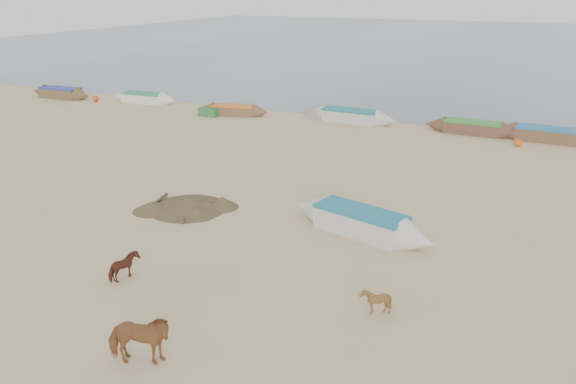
% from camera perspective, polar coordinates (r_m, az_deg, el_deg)
% --- Properties ---
extents(ground, '(140.00, 140.00, 0.00)m').
position_cam_1_polar(ground, '(19.67, -4.84, -6.43)').
color(ground, tan).
rests_on(ground, ground).
extents(sea, '(160.00, 160.00, 0.00)m').
position_cam_1_polar(sea, '(98.05, 19.76, 14.02)').
color(sea, slate).
rests_on(sea, ground).
extents(cow_adult, '(1.82, 1.32, 1.40)m').
position_cam_1_polar(cow_adult, '(14.59, -14.92, -14.34)').
color(cow_adult, brown).
rests_on(cow_adult, ground).
extents(calf_front, '(0.86, 0.80, 0.81)m').
position_cam_1_polar(calf_front, '(16.39, 8.87, -10.89)').
color(calf_front, brown).
rests_on(calf_front, ground).
extents(calf_right, '(0.92, 1.01, 0.88)m').
position_cam_1_polar(calf_right, '(18.61, -16.25, -7.37)').
color(calf_right, '#54271B').
rests_on(calf_right, ground).
extents(near_canoe, '(6.18, 2.84, 0.93)m').
position_cam_1_polar(near_canoe, '(21.29, 7.38, -3.00)').
color(near_canoe, beige).
rests_on(near_canoe, ground).
extents(debris_pile, '(4.06, 4.06, 0.43)m').
position_cam_1_polar(debris_pile, '(23.89, -10.13, -1.15)').
color(debris_pile, brown).
rests_on(debris_pile, ground).
extents(waterline_canoes, '(58.89, 4.58, 0.89)m').
position_cam_1_polar(waterline_canoes, '(38.08, 9.27, 7.29)').
color(waterline_canoes, brown).
rests_on(waterline_canoes, ground).
extents(beach_clutter, '(46.41, 3.59, 0.64)m').
position_cam_1_polar(beach_clutter, '(36.10, 16.46, 5.81)').
color(beach_clutter, '#2E6636').
rests_on(beach_clutter, ground).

